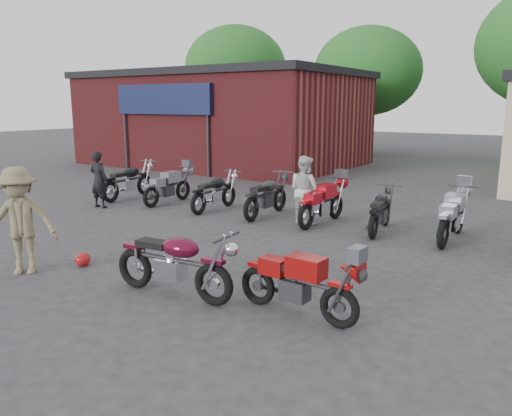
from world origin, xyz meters
The scene contains 17 objects.
ground centered at (0.00, 0.00, 0.00)m, with size 90.00×90.00×0.00m, color #2E2E30.
brick_building centered at (-9.00, 14.00, 2.00)m, with size 12.00×8.00×4.00m, color maroon.
tree_0 centered at (-14.00, 22.00, 4.10)m, with size 6.56×6.56×8.20m, color #185A21, non-canonical shape.
tree_1 centered at (-5.00, 22.00, 3.70)m, with size 5.92×5.92×7.40m, color #185A21, non-canonical shape.
vintage_motorcycle centered at (0.66, -0.12, 0.59)m, with size 2.02×0.67×1.17m, color #4C091D, non-canonical shape.
sportbike centered at (2.54, 0.26, 0.52)m, with size 1.79×0.59×1.04m, color #9C0E0D, non-canonical shape.
helmet centered at (-1.68, 0.04, 0.12)m, with size 0.27×0.27×0.25m, color #A31114.
person_dark centered at (-5.53, 3.63, 0.78)m, with size 0.57×0.38×1.57m, color black.
person_light centered at (0.07, 5.09, 0.82)m, with size 0.79×0.62×1.63m, color silver.
person_tan centered at (-2.20, -0.74, 0.91)m, with size 1.18×0.68×1.82m, color olive.
row_bike_0 centered at (-5.88, 5.03, 0.59)m, with size 2.04×0.67×1.19m, color black, non-canonical shape.
row_bike_1 centered at (-4.34, 5.11, 0.55)m, with size 1.88×0.62×1.09m, color gray, non-canonical shape.
row_bike_2 centered at (-2.65, 5.11, 0.54)m, with size 1.88×0.62×1.09m, color black, non-canonical shape.
row_bike_3 centered at (-1.10, 5.27, 0.58)m, with size 2.01×0.66×1.17m, color #272629, non-canonical shape.
row_bike_4 centered at (0.47, 5.27, 0.57)m, with size 1.95×0.64×1.13m, color red, non-canonical shape.
row_bike_5 centered at (1.89, 5.28, 0.53)m, with size 1.83×0.61×1.06m, color black, non-canonical shape.
row_bike_6 centered at (3.40, 5.41, 0.58)m, with size 2.02×0.67×1.17m, color gray, non-canonical shape.
Camera 1 is at (5.53, -5.34, 2.83)m, focal length 35.00 mm.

